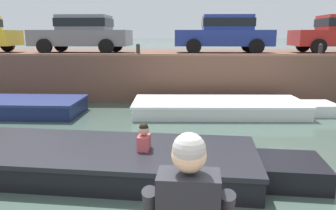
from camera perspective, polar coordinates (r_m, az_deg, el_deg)
ground_plane at (r=7.42m, az=-0.95°, el=-7.39°), size 400.00×400.00×0.00m
far_quay_wall at (r=14.96m, az=0.04°, el=5.97°), size 60.00×6.00×1.72m
far_wall_coping at (r=12.02m, az=-0.18°, el=8.73°), size 60.00×0.24×0.08m
boat_moored_central_white at (r=10.60m, az=10.03°, el=-0.35°), size 6.40×2.16×0.43m
motorboat_passing at (r=6.13m, az=-9.46°, el=-9.48°), size 6.97×2.61×0.96m
car_left_inner_grey at (r=14.46m, az=-14.61°, el=12.13°), size 4.11×2.07×1.54m
car_centre_blue at (r=14.11m, az=9.79°, el=12.35°), size 4.01×2.05×1.54m
mooring_bollard_mid at (r=12.20m, az=-5.24°, el=9.67°), size 0.15×0.15×0.45m
mooring_bollard_east at (r=13.26m, az=25.02°, el=8.79°), size 0.15×0.15×0.45m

